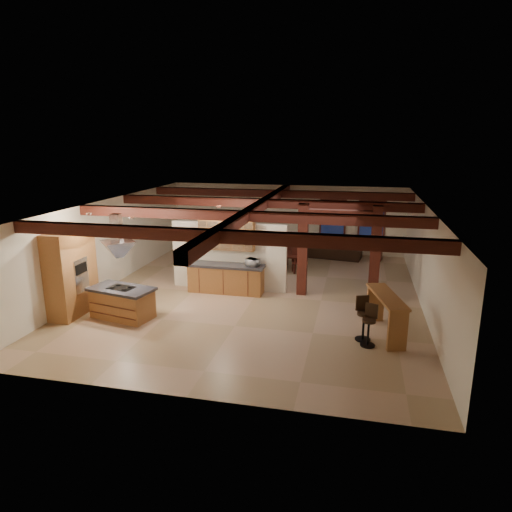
{
  "coord_description": "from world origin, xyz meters",
  "views": [
    {
      "loc": [
        3.02,
        -13.31,
        4.83
      ],
      "look_at": [
        -0.1,
        0.5,
        1.16
      ],
      "focal_mm": 32.0,
      "sensor_mm": 36.0,
      "label": 1
    }
  ],
  "objects_px": {
    "bar_counter": "(386,308)",
    "kitchen_island": "(122,302)",
    "dining_table": "(278,261)",
    "sofa": "(333,250)"
  },
  "relations": [
    {
      "from": "dining_table",
      "to": "bar_counter",
      "type": "bearing_deg",
      "value": -44.38
    },
    {
      "from": "dining_table",
      "to": "sofa",
      "type": "bearing_deg",
      "value": 58.52
    },
    {
      "from": "kitchen_island",
      "to": "bar_counter",
      "type": "bearing_deg",
      "value": 3.25
    },
    {
      "from": "kitchen_island",
      "to": "sofa",
      "type": "height_order",
      "value": "kitchen_island"
    },
    {
      "from": "kitchen_island",
      "to": "dining_table",
      "type": "distance_m",
      "value": 6.66
    },
    {
      "from": "dining_table",
      "to": "sofa",
      "type": "distance_m",
      "value": 2.9
    },
    {
      "from": "bar_counter",
      "to": "dining_table",
      "type": "bearing_deg",
      "value": 124.52
    },
    {
      "from": "bar_counter",
      "to": "kitchen_island",
      "type": "bearing_deg",
      "value": -176.75
    },
    {
      "from": "sofa",
      "to": "bar_counter",
      "type": "distance_m",
      "value": 7.71
    },
    {
      "from": "sofa",
      "to": "bar_counter",
      "type": "relative_size",
      "value": 1.11
    }
  ]
}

